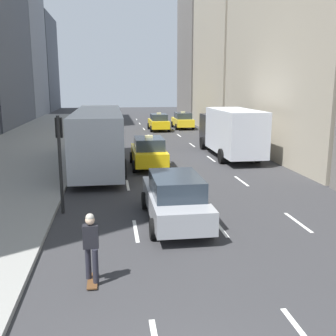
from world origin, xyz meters
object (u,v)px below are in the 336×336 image
object	(u,v)px
taxi_second	(149,152)
taxi_third	(183,120)
traffic_light_pole	(60,148)
taxi_lead	(159,122)
city_bus	(99,136)
sedan_black_near	(175,198)
skateboarder	(91,245)
box_truck	(230,131)

from	to	relation	value
taxi_second	taxi_third	bearing A→B (deg)	74.23
traffic_light_pole	taxi_lead	bearing A→B (deg)	75.48
taxi_lead	city_bus	size ratio (longest dim) A/B	0.38
taxi_lead	sedan_black_near	bearing A→B (deg)	-95.78
taxi_lead	skateboarder	xyz separation A→B (m)	(-5.45, -31.63, 0.08)
sedan_black_near	taxi_second	bearing A→B (deg)	90.00
taxi_lead	city_bus	distance (m)	18.63
sedan_black_near	city_bus	world-z (taller)	city_bus
traffic_light_pole	sedan_black_near	bearing A→B (deg)	-22.34
sedan_black_near	traffic_light_pole	world-z (taller)	traffic_light_pole
taxi_lead	city_bus	world-z (taller)	city_bus
taxi_lead	box_truck	size ratio (longest dim) A/B	0.52
taxi_lead	sedan_black_near	xyz separation A→B (m)	(-2.80, -27.68, -0.01)
taxi_second	box_truck	xyz separation A→B (m)	(5.60, 2.58, 0.83)
taxi_lead	box_truck	bearing A→B (deg)	-79.91
skateboarder	box_truck	bearing A→B (deg)	62.58
taxi_lead	skateboarder	bearing A→B (deg)	-99.77
taxi_second	box_truck	distance (m)	6.22
box_truck	traffic_light_pole	size ratio (longest dim) A/B	2.33
taxi_lead	traffic_light_pole	bearing A→B (deg)	-104.52
sedan_black_near	traffic_light_pole	distance (m)	4.54
city_bus	skateboarder	bearing A→B (deg)	-89.31
sedan_black_near	city_bus	distance (m)	10.37
taxi_third	sedan_black_near	bearing A→B (deg)	-100.86
sedan_black_near	box_truck	size ratio (longest dim) A/B	0.58
city_bus	box_truck	distance (m)	8.65
taxi_lead	city_bus	bearing A→B (deg)	-107.56
box_truck	city_bus	bearing A→B (deg)	-166.59
city_bus	taxi_third	bearing A→B (deg)	66.40
sedan_black_near	box_truck	xyz separation A→B (m)	(5.60, 11.95, 0.84)
sedan_black_near	skateboarder	bearing A→B (deg)	-123.81
traffic_light_pole	box_truck	bearing A→B (deg)	47.23
taxi_third	traffic_light_pole	world-z (taller)	traffic_light_pole
taxi_third	traffic_light_pole	bearing A→B (deg)	-109.11
skateboarder	taxi_lead	bearing A→B (deg)	80.23
sedan_black_near	skateboarder	xyz separation A→B (m)	(-2.65, -3.95, 0.09)
city_bus	box_truck	world-z (taller)	city_bus
taxi_third	sedan_black_near	size ratio (longest dim) A/B	0.90
city_bus	traffic_light_pole	world-z (taller)	traffic_light_pole
taxi_third	box_truck	size ratio (longest dim) A/B	0.52
taxi_third	traffic_light_pole	distance (m)	29.22
city_bus	box_truck	xyz separation A→B (m)	(8.41, 2.01, -0.08)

